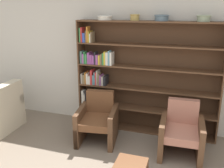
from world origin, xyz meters
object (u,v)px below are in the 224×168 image
(armchair_cushioned, at_px, (181,132))
(footstool, at_px, (130,167))
(bowl_cream, at_px, (162,17))
(armchair_leather, at_px, (98,120))
(bowl_stoneware, at_px, (204,18))
(bowl_olive, at_px, (135,17))
(bookshelf, at_px, (134,79))
(bowl_sage, at_px, (105,18))

(armchair_cushioned, relative_size, footstool, 2.07)
(bowl_cream, bearing_deg, armchair_cushioned, -51.27)
(footstool, bearing_deg, armchair_leather, 130.00)
(bowl_stoneware, bearing_deg, bowl_cream, -180.00)
(bowl_olive, height_order, armchair_cushioned, bowl_olive)
(bowl_stoneware, distance_m, armchair_cushioned, 1.80)
(bookshelf, bearing_deg, bowl_olive, -100.03)
(bowl_sage, bearing_deg, armchair_cushioned, -22.16)
(bowl_sage, relative_size, bowl_stoneware, 1.18)
(bowl_cream, relative_size, armchair_cushioned, 0.30)
(footstool, bearing_deg, bowl_stoneware, 64.91)
(bowl_cream, height_order, armchair_leather, bowl_cream)
(bowl_olive, relative_size, armchair_leather, 0.20)
(bookshelf, height_order, footstool, bookshelf)
(bowl_stoneware, relative_size, armchair_leather, 0.27)
(bookshelf, relative_size, bowl_cream, 10.31)
(bookshelf, relative_size, bowl_stoneware, 11.33)
(bowl_sage, distance_m, bowl_stoneware, 1.63)
(bowl_cream, bearing_deg, armchair_leather, -146.86)
(bookshelf, bearing_deg, bowl_stoneware, -1.10)
(bowl_olive, height_order, bowl_cream, bowl_olive)
(bookshelf, bearing_deg, footstool, -77.57)
(bowl_sage, relative_size, bowl_cream, 1.08)
(bowl_cream, bearing_deg, bowl_sage, 180.00)
(bowl_sage, distance_m, armchair_cushioned, 2.30)
(armchair_leather, relative_size, footstool, 2.07)
(bowl_sage, distance_m, bowl_cream, 0.98)
(bowl_stoneware, bearing_deg, bowl_olive, -180.00)
(bowl_cream, height_order, footstool, bowl_cream)
(bowl_cream, bearing_deg, bowl_olive, -180.00)
(armchair_leather, bearing_deg, bowl_stoneware, -167.63)
(bookshelf, bearing_deg, armchair_cushioned, -33.81)
(bowl_sage, distance_m, armchair_leather, 1.78)
(bowl_olive, bearing_deg, bookshelf, 79.97)
(bowl_cream, xyz_separation_m, armchair_cushioned, (0.48, -0.59, -1.69))
(bookshelf, height_order, bowl_sage, bowl_sage)
(bowl_olive, relative_size, footstool, 0.42)
(bowl_cream, distance_m, armchair_leather, 2.01)
(armchair_cushioned, bearing_deg, armchair_leather, -2.01)
(bowl_olive, height_order, footstool, bowl_olive)
(bookshelf, bearing_deg, bowl_cream, -2.71)
(bookshelf, distance_m, footstool, 1.78)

